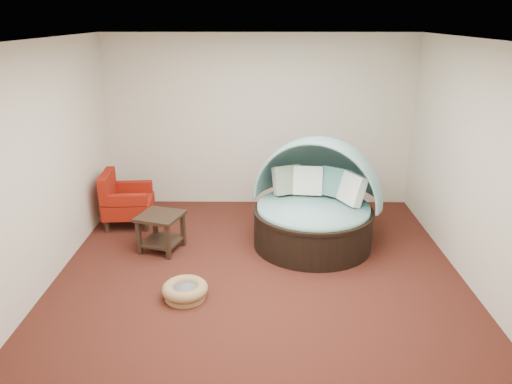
{
  "coord_description": "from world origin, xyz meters",
  "views": [
    {
      "loc": [
        0.01,
        -5.57,
        3.04
      ],
      "look_at": [
        -0.04,
        0.6,
        0.85
      ],
      "focal_mm": 35.0,
      "sensor_mm": 36.0,
      "label": 1
    }
  ],
  "objects_px": {
    "canopy_daybed": "(316,196)",
    "side_table": "(161,227)",
    "red_armchair": "(124,201)",
    "pet_basket": "(185,290)"
  },
  "relations": [
    {
      "from": "canopy_daybed",
      "to": "red_armchair",
      "type": "height_order",
      "value": "canopy_daybed"
    },
    {
      "from": "pet_basket",
      "to": "red_armchair",
      "type": "xyz_separation_m",
      "value": [
        -1.21,
        2.13,
        0.29
      ]
    },
    {
      "from": "canopy_daybed",
      "to": "pet_basket",
      "type": "bearing_deg",
      "value": -116.61
    },
    {
      "from": "canopy_daybed",
      "to": "red_armchair",
      "type": "distance_m",
      "value": 2.91
    },
    {
      "from": "pet_basket",
      "to": "side_table",
      "type": "xyz_separation_m",
      "value": [
        -0.49,
        1.23,
        0.24
      ]
    },
    {
      "from": "canopy_daybed",
      "to": "pet_basket",
      "type": "height_order",
      "value": "canopy_daybed"
    },
    {
      "from": "canopy_daybed",
      "to": "side_table",
      "type": "relative_size",
      "value": 3.13
    },
    {
      "from": "red_armchair",
      "to": "side_table",
      "type": "distance_m",
      "value": 1.15
    },
    {
      "from": "pet_basket",
      "to": "red_armchair",
      "type": "distance_m",
      "value": 2.47
    },
    {
      "from": "canopy_daybed",
      "to": "red_armchair",
      "type": "relative_size",
      "value": 2.56
    }
  ]
}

